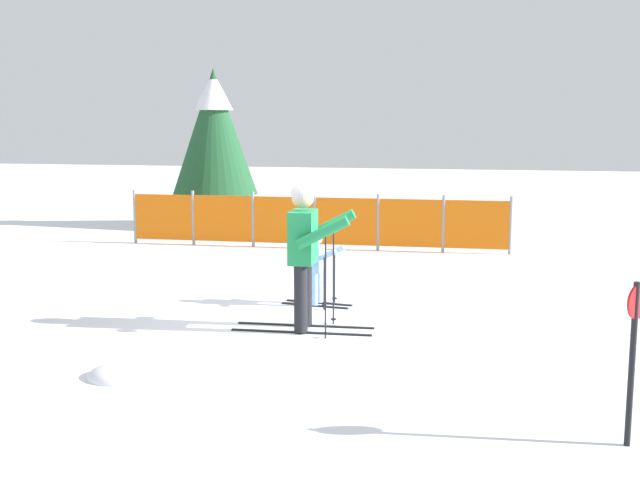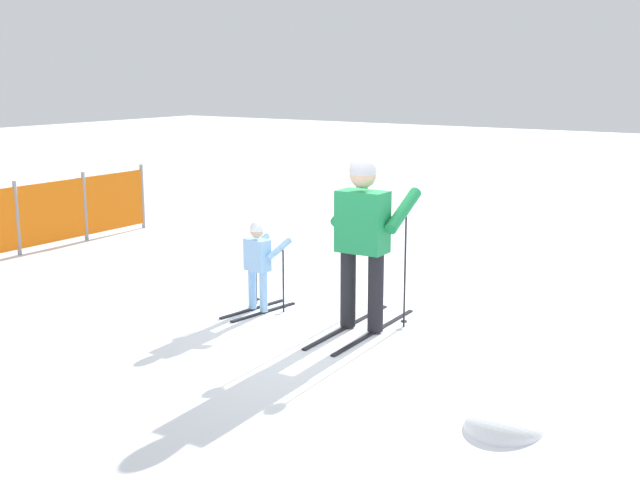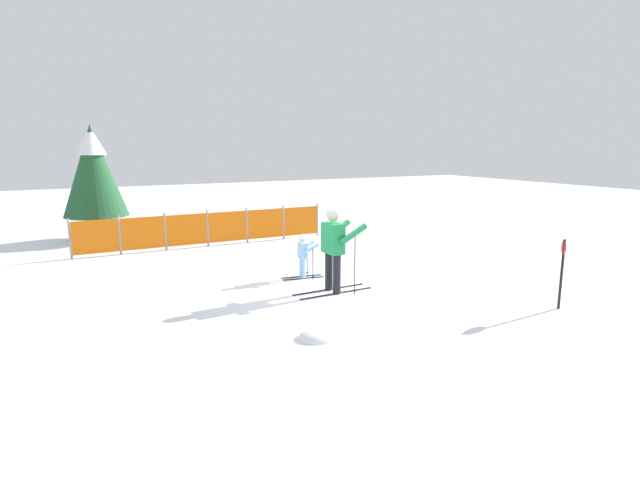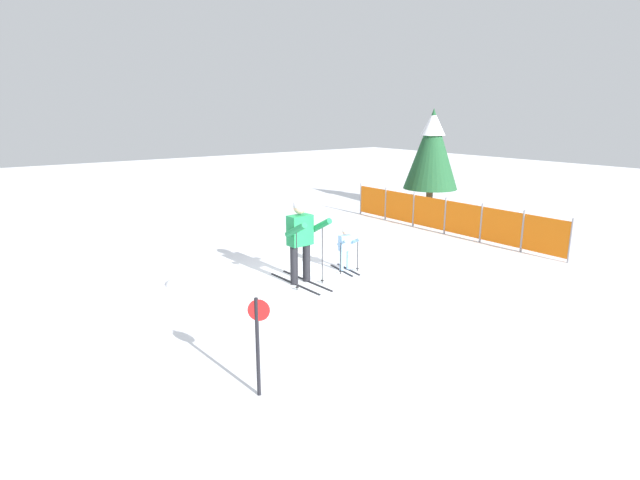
% 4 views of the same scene
% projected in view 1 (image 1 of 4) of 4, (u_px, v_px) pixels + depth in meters
% --- Properties ---
extents(ground_plane, '(60.00, 60.00, 0.00)m').
position_uv_depth(ground_plane, '(289.00, 327.00, 10.01)').
color(ground_plane, white).
extents(skier_adult, '(1.74, 0.79, 1.83)m').
position_uv_depth(skier_adult, '(306.00, 242.00, 9.70)').
color(skier_adult, black).
rests_on(skier_adult, ground_plane).
extents(skier_child, '(0.99, 0.51, 1.04)m').
position_uv_depth(skier_child, '(318.00, 262.00, 11.06)').
color(skier_child, black).
rests_on(skier_child, ground_plane).
extents(safety_fence, '(7.61, 0.12, 1.10)m').
position_uv_depth(safety_fence, '(315.00, 221.00, 15.80)').
color(safety_fence, gray).
rests_on(safety_fence, ground_plane).
extents(conifer_far, '(1.99, 1.99, 3.69)m').
position_uv_depth(conifer_far, '(214.00, 130.00, 18.63)').
color(conifer_far, '#4C3823').
rests_on(conifer_far, ground_plane).
extents(trail_marker, '(0.20, 0.23, 1.34)m').
position_uv_depth(trail_marker, '(634.00, 345.00, 6.29)').
color(trail_marker, black).
rests_on(trail_marker, ground_plane).
extents(snow_mound, '(0.70, 0.60, 0.28)m').
position_uv_depth(snow_mound, '(122.00, 377.00, 8.08)').
color(snow_mound, white).
rests_on(snow_mound, ground_plane).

